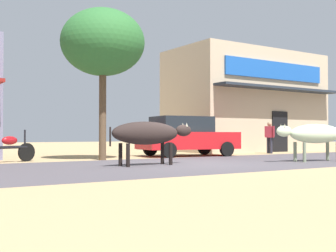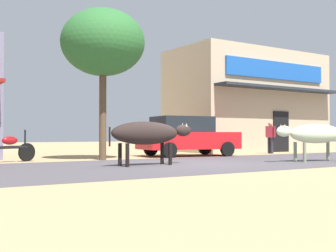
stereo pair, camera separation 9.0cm
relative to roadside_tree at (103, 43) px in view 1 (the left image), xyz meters
The scene contains 9 objects.
ground 5.50m from the roadside_tree, 67.26° to the right, with size 80.00×80.00×0.00m, color tan.
asphalt_road 5.49m from the roadside_tree, 67.26° to the right, with size 72.00×6.41×0.00m, color #4F494F.
storefront_right_club 11.32m from the roadside_tree, 20.58° to the left, with size 8.55×5.32×5.39m.
roadside_tree is the anchor object (origin of this frame).
parked_hatchback_car 5.30m from the roadside_tree, ahead, with size 4.26×2.43×1.64m.
parked_motorcycle 4.81m from the roadside_tree, behind, with size 1.90×0.75×1.06m.
cow_near_brown 4.55m from the roadside_tree, 90.56° to the right, with size 2.84×0.69×1.28m.
cow_far_dark 7.93m from the roadside_tree, 39.68° to the right, with size 2.71×1.04×1.25m.
pedestrian_by_shop 9.48m from the roadside_tree, ahead, with size 0.44×0.61×1.50m.
Camera 1 is at (-7.93, -10.93, 0.90)m, focal length 47.15 mm.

